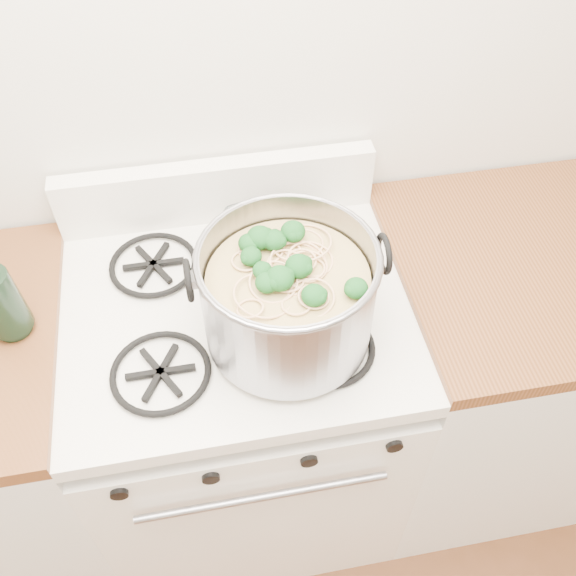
{
  "coord_description": "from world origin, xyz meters",
  "views": [
    {
      "loc": [
        -0.05,
        0.37,
        2.0
      ],
      "look_at": [
        0.1,
        1.16,
        1.06
      ],
      "focal_mm": 40.0,
      "sensor_mm": 36.0,
      "label": 1
    }
  ],
  "objects_px": {
    "stock_pot": "(288,297)",
    "glass_bowl": "(281,261)",
    "gas_range": "(246,414)",
    "spatula": "(323,297)"
  },
  "relations": [
    {
      "from": "stock_pot",
      "to": "spatula",
      "type": "distance_m",
      "value": 0.15
    },
    {
      "from": "spatula",
      "to": "glass_bowl",
      "type": "bearing_deg",
      "value": 155.57
    },
    {
      "from": "stock_pot",
      "to": "gas_range",
      "type": "bearing_deg",
      "value": 135.24
    },
    {
      "from": "stock_pot",
      "to": "glass_bowl",
      "type": "height_order",
      "value": "stock_pot"
    },
    {
      "from": "stock_pot",
      "to": "glass_bowl",
      "type": "distance_m",
      "value": 0.21
    },
    {
      "from": "spatula",
      "to": "glass_bowl",
      "type": "distance_m",
      "value": 0.14
    },
    {
      "from": "stock_pot",
      "to": "glass_bowl",
      "type": "relative_size",
      "value": 3.16
    },
    {
      "from": "glass_bowl",
      "to": "gas_range",
      "type": "bearing_deg",
      "value": -143.59
    },
    {
      "from": "gas_range",
      "to": "spatula",
      "type": "distance_m",
      "value": 0.53
    },
    {
      "from": "stock_pot",
      "to": "glass_bowl",
      "type": "bearing_deg",
      "value": 84.11
    }
  ]
}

